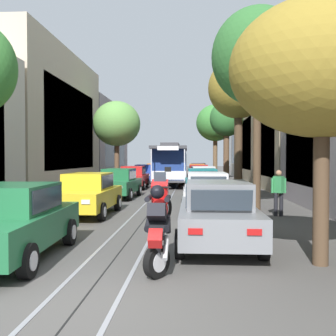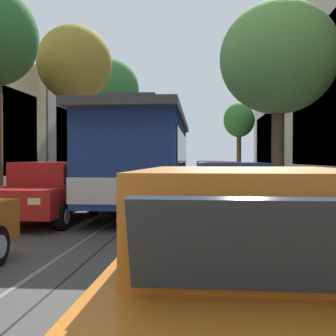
{
  "view_description": "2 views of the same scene",
  "coord_description": "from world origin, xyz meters",
  "px_view_note": "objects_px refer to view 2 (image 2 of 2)",
  "views": [
    {
      "loc": [
        1.63,
        -5.52,
        2.15
      ],
      "look_at": [
        0.35,
        15.48,
        1.61
      ],
      "focal_mm": 41.0,
      "sensor_mm": 36.0,
      "label": 1
    },
    {
      "loc": [
        -1.9,
        37.65,
        1.65
      ],
      "look_at": [
        0.41,
        11.58,
        1.12
      ],
      "focal_mm": 44.21,
      "sensor_mm": 36.0,
      "label": 2
    }
  ],
  "objects_px": {
    "street_tree_kerb_right_near": "(133,133)",
    "parked_car_grey_near_right": "(154,170)",
    "parked_car_yellow_second_left": "(210,172)",
    "parked_car_orange_sixth_left": "(245,271)",
    "parked_car_white_second_right": "(143,172)",
    "parked_car_red_fourth_left": "(219,181)",
    "street_tree_kerb_left_near": "(239,121)",
    "parked_car_red_fifth_right": "(49,191)",
    "motorcycle_with_rider": "(171,167)",
    "parked_car_white_fourth_right": "(98,180)",
    "pedestrian_on_left_pavement": "(109,169)",
    "street_tree_kerb_left_second": "(278,59)",
    "street_tree_kerb_right_second": "(111,90)",
    "parked_car_green_near_left": "(208,170)",
    "street_tree_kerb_right_mid": "(75,65)",
    "parked_car_green_mid_left": "(212,175)",
    "parked_car_blue_fifth_left": "(230,196)",
    "cable_car_trolley": "(144,159)",
    "parked_car_teal_mid_right": "(129,175)"
  },
  "relations": [
    {
      "from": "parked_car_green_mid_left",
      "to": "parked_car_grey_near_right",
      "type": "distance_m",
      "value": 11.95
    },
    {
      "from": "parked_car_yellow_second_left",
      "to": "parked_car_white_second_right",
      "type": "relative_size",
      "value": 1.0
    },
    {
      "from": "parked_car_white_second_right",
      "to": "street_tree_kerb_left_second",
      "type": "xyz_separation_m",
      "value": [
        -6.47,
        14.55,
        4.02
      ]
    },
    {
      "from": "parked_car_blue_fifth_left",
      "to": "parked_car_orange_sixth_left",
      "type": "bearing_deg",
      "value": 87.45
    },
    {
      "from": "street_tree_kerb_left_near",
      "to": "street_tree_kerb_right_second",
      "type": "xyz_separation_m",
      "value": [
        8.9,
        5.38,
        1.65
      ]
    },
    {
      "from": "parked_car_orange_sixth_left",
      "to": "pedestrian_on_left_pavement",
      "type": "distance_m",
      "value": 26.59
    },
    {
      "from": "parked_car_green_near_left",
      "to": "parked_car_grey_near_right",
      "type": "distance_m",
      "value": 4.71
    },
    {
      "from": "parked_car_yellow_second_left",
      "to": "motorcycle_with_rider",
      "type": "bearing_deg",
      "value": -65.07
    },
    {
      "from": "parked_car_blue_fifth_left",
      "to": "street_tree_kerb_left_second",
      "type": "relative_size",
      "value": 0.66
    },
    {
      "from": "parked_car_red_fourth_left",
      "to": "parked_car_orange_sixth_left",
      "type": "height_order",
      "value": "same"
    },
    {
      "from": "parked_car_grey_near_right",
      "to": "parked_car_red_fifth_right",
      "type": "height_order",
      "value": "same"
    },
    {
      "from": "parked_car_yellow_second_left",
      "to": "parked_car_grey_near_right",
      "type": "distance_m",
      "value": 6.63
    },
    {
      "from": "parked_car_blue_fifth_left",
      "to": "motorcycle_with_rider",
      "type": "bearing_deg",
      "value": -82.45
    },
    {
      "from": "pedestrian_on_left_pavement",
      "to": "parked_car_green_near_left",
      "type": "bearing_deg",
      "value": -137.73
    },
    {
      "from": "street_tree_kerb_right_mid",
      "to": "motorcycle_with_rider",
      "type": "bearing_deg",
      "value": -101.99
    },
    {
      "from": "parked_car_white_second_right",
      "to": "parked_car_teal_mid_right",
      "type": "xyz_separation_m",
      "value": [
        -0.04,
        5.78,
        0.0
      ]
    },
    {
      "from": "parked_car_red_fifth_right",
      "to": "street_tree_kerb_left_near",
      "type": "relative_size",
      "value": 0.72
    },
    {
      "from": "parked_car_orange_sixth_left",
      "to": "parked_car_white_second_right",
      "type": "bearing_deg",
      "value": -79.78
    },
    {
      "from": "parked_car_green_mid_left",
      "to": "parked_car_red_fourth_left",
      "type": "xyz_separation_m",
      "value": [
        -0.17,
        6.32,
        0.0
      ]
    },
    {
      "from": "parked_car_white_fourth_right",
      "to": "street_tree_kerb_left_second",
      "type": "xyz_separation_m",
      "value": [
        -6.65,
        3.22,
        4.02
      ]
    },
    {
      "from": "motorcycle_with_rider",
      "to": "street_tree_kerb_right_mid",
      "type": "bearing_deg",
      "value": 78.01
    },
    {
      "from": "street_tree_kerb_left_second",
      "to": "street_tree_kerb_right_near",
      "type": "distance_m",
      "value": 23.56
    },
    {
      "from": "parked_car_blue_fifth_left",
      "to": "parked_car_yellow_second_left",
      "type": "bearing_deg",
      "value": -89.38
    },
    {
      "from": "parked_car_orange_sixth_left",
      "to": "parked_car_grey_near_right",
      "type": "xyz_separation_m",
      "value": [
        4.48,
        -30.58,
        0.0
      ]
    },
    {
      "from": "street_tree_kerb_right_near",
      "to": "parked_car_grey_near_right",
      "type": "bearing_deg",
      "value": 140.92
    },
    {
      "from": "parked_car_green_near_left",
      "to": "parked_car_blue_fifth_left",
      "type": "bearing_deg",
      "value": 90.64
    },
    {
      "from": "street_tree_kerb_right_near",
      "to": "cable_car_trolley",
      "type": "xyz_separation_m",
      "value": [
        -4.23,
        22.55,
        -2.26
      ]
    },
    {
      "from": "parked_car_white_fourth_right",
      "to": "street_tree_kerb_left_second",
      "type": "relative_size",
      "value": 0.67
    },
    {
      "from": "parked_car_grey_near_right",
      "to": "street_tree_kerb_right_mid",
      "type": "bearing_deg",
      "value": 81.09
    },
    {
      "from": "parked_car_red_fifth_right",
      "to": "street_tree_kerb_right_near",
      "type": "height_order",
      "value": "street_tree_kerb_right_near"
    },
    {
      "from": "parked_car_red_fourth_left",
      "to": "parked_car_white_fourth_right",
      "type": "bearing_deg",
      "value": -2.26
    },
    {
      "from": "street_tree_kerb_left_near",
      "to": "parked_car_red_fifth_right",
      "type": "bearing_deg",
      "value": 72.57
    },
    {
      "from": "parked_car_white_second_right",
      "to": "street_tree_kerb_right_near",
      "type": "relative_size",
      "value": 0.82
    },
    {
      "from": "parked_car_green_near_left",
      "to": "parked_car_red_fifth_right",
      "type": "xyz_separation_m",
      "value": [
        4.47,
        24.46,
        0.0
      ]
    },
    {
      "from": "parked_car_red_fifth_right",
      "to": "street_tree_kerb_left_second",
      "type": "height_order",
      "value": "street_tree_kerb_left_second"
    },
    {
      "from": "parked_car_blue_fifth_left",
      "to": "street_tree_kerb_left_near",
      "type": "xyz_separation_m",
      "value": [
        -2.08,
        -22.96,
        3.84
      ]
    },
    {
      "from": "parked_car_yellow_second_left",
      "to": "street_tree_kerb_right_near",
      "type": "bearing_deg",
      "value": -44.59
    },
    {
      "from": "parked_car_yellow_second_left",
      "to": "motorcycle_with_rider",
      "type": "xyz_separation_m",
      "value": [
        3.3,
        -7.09,
        0.18
      ]
    },
    {
      "from": "motorcycle_with_rider",
      "to": "street_tree_kerb_right_near",
      "type": "bearing_deg",
      "value": 11.94
    },
    {
      "from": "street_tree_kerb_left_second",
      "to": "cable_car_trolley",
      "type": "distance_m",
      "value": 5.3
    },
    {
      "from": "parked_car_yellow_second_left",
      "to": "street_tree_kerb_left_near",
      "type": "bearing_deg",
      "value": -122.47
    },
    {
      "from": "parked_car_yellow_second_left",
      "to": "street_tree_kerb_right_second",
      "type": "height_order",
      "value": "street_tree_kerb_right_second"
    },
    {
      "from": "parked_car_red_fourth_left",
      "to": "street_tree_kerb_right_second",
      "type": "height_order",
      "value": "street_tree_kerb_right_second"
    },
    {
      "from": "parked_car_yellow_second_left",
      "to": "parked_car_white_fourth_right",
      "type": "distance_m",
      "value": 13.21
    },
    {
      "from": "street_tree_kerb_left_second",
      "to": "street_tree_kerb_right_second",
      "type": "height_order",
      "value": "street_tree_kerb_right_second"
    },
    {
      "from": "parked_car_green_mid_left",
      "to": "parked_car_white_second_right",
      "type": "height_order",
      "value": "same"
    },
    {
      "from": "parked_car_red_fourth_left",
      "to": "parked_car_green_near_left",
      "type": "bearing_deg",
      "value": -89.24
    },
    {
      "from": "parked_car_orange_sixth_left",
      "to": "parked_car_white_fourth_right",
      "type": "distance_m",
      "value": 14.19
    },
    {
      "from": "parked_car_red_fifth_right",
      "to": "motorcycle_with_rider",
      "type": "relative_size",
      "value": 2.34
    },
    {
      "from": "motorcycle_with_rider",
      "to": "pedestrian_on_left_pavement",
      "type": "xyz_separation_m",
      "value": [
        3.84,
        7.22,
        -0.02
      ]
    }
  ]
}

